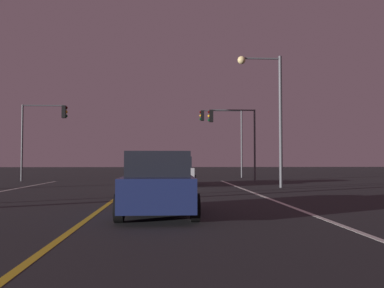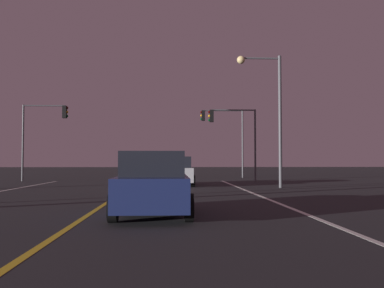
# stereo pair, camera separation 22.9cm
# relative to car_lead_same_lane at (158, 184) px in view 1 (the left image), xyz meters

# --- Properties ---
(lane_edge_right) EXTENTS (0.16, 38.18, 0.01)m
(lane_edge_right) POSITION_rel_car_lead_same_lane_xyz_m (4.16, -0.15, -0.82)
(lane_edge_right) COLOR silver
(lane_edge_right) RESTS_ON ground
(lane_center_divider) EXTENTS (0.16, 38.18, 0.01)m
(lane_center_divider) POSITION_rel_car_lead_same_lane_xyz_m (-1.76, -0.15, -0.82)
(lane_center_divider) COLOR gold
(lane_center_divider) RESTS_ON ground
(car_lead_same_lane) EXTENTS (2.02, 4.30, 1.70)m
(car_lead_same_lane) POSITION_rel_car_lead_same_lane_xyz_m (0.00, 0.00, 0.00)
(car_lead_same_lane) COLOR black
(car_lead_same_lane) RESTS_ON ground
(car_ahead_far) EXTENTS (2.02, 4.30, 1.70)m
(car_ahead_far) POSITION_rel_car_lead_same_lane_xyz_m (0.80, 13.40, 0.00)
(car_ahead_far) COLOR black
(car_ahead_far) RESTS_ON ground
(traffic_light_near_right) EXTENTS (3.57, 0.36, 5.27)m
(traffic_light_near_right) POSITION_rel_car_lead_same_lane_xyz_m (4.99, 19.44, 3.12)
(traffic_light_near_right) COLOR #4C4C51
(traffic_light_near_right) RESTS_ON ground
(traffic_light_near_left) EXTENTS (3.27, 0.36, 5.50)m
(traffic_light_near_left) POSITION_rel_car_lead_same_lane_xyz_m (-8.68, 19.44, 3.27)
(traffic_light_near_left) COLOR #4C4C51
(traffic_light_near_left) RESTS_ON ground
(traffic_light_far_right) EXTENTS (3.76, 0.36, 5.88)m
(traffic_light_far_right) POSITION_rel_car_lead_same_lane_xyz_m (4.97, 24.94, 3.56)
(traffic_light_far_right) COLOR #4C4C51
(traffic_light_far_right) RESTS_ON ground
(street_lamp_right_far) EXTENTS (2.45, 0.44, 7.21)m
(street_lamp_right_far) POSITION_rel_car_lead_same_lane_xyz_m (5.80, 11.18, 3.84)
(street_lamp_right_far) COLOR #4C4C51
(street_lamp_right_far) RESTS_ON ground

